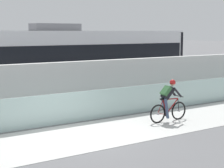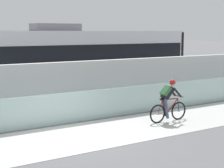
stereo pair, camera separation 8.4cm
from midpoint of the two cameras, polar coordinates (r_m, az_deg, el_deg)
ground_plane at (r=12.19m, az=-6.01°, el=-8.21°), size 200.00×200.00×0.00m
bike_path_deck at (r=12.19m, az=-6.01°, el=-8.18°), size 32.00×3.20×0.01m
glass_parapet at (r=13.68m, az=-9.54°, el=-3.97°), size 32.00×0.05×1.16m
concrete_barrier_wall at (r=15.24m, az=-12.25°, el=-0.92°), size 32.00×0.36×2.15m
tram_rail_near at (r=17.74m, az=-14.97°, el=-3.26°), size 32.00×0.08×0.01m
tram_rail_far at (r=19.09m, az=-16.29°, el=-2.52°), size 32.00×0.08×0.01m
tram at (r=19.89m, az=-3.57°, el=3.69°), size 11.06×2.54×3.81m
cyclist_on_bike at (r=14.20m, az=8.54°, el=-2.60°), size 1.77×0.58×1.61m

